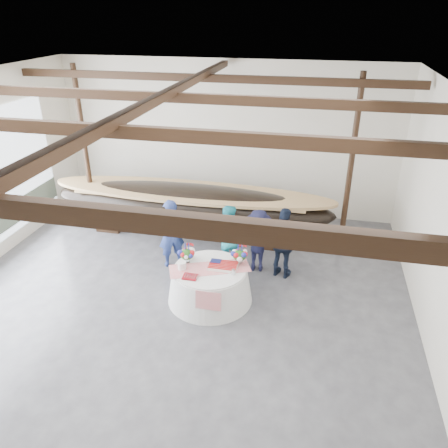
# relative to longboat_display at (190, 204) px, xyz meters

# --- Properties ---
(floor) EXTENTS (10.00, 12.00, 0.01)m
(floor) POSITION_rel_longboat_display_xyz_m (0.58, -4.06, -0.94)
(floor) COLOR #3D3D42
(floor) RESTS_ON ground
(wall_back) EXTENTS (10.00, 0.02, 4.50)m
(wall_back) POSITION_rel_longboat_display_xyz_m (0.58, 1.94, 1.31)
(wall_back) COLOR silver
(wall_back) RESTS_ON ground
(ceiling) EXTENTS (10.00, 12.00, 0.01)m
(ceiling) POSITION_rel_longboat_display_xyz_m (0.58, -4.06, 3.56)
(ceiling) COLOR white
(ceiling) RESTS_ON wall_back
(pavilion_structure) EXTENTS (9.80, 11.76, 4.50)m
(pavilion_structure) POSITION_rel_longboat_display_xyz_m (0.58, -3.34, 3.07)
(pavilion_structure) COLOR black
(pavilion_structure) RESTS_ON ground
(longboat_display) EXTENTS (7.82, 1.56, 1.47)m
(longboat_display) POSITION_rel_longboat_display_xyz_m (0.00, 0.00, 0.00)
(longboat_display) COLOR black
(longboat_display) RESTS_ON ground
(banquet_table) EXTENTS (1.83, 1.83, 0.79)m
(banquet_table) POSITION_rel_longboat_display_xyz_m (1.27, -2.83, -0.54)
(banquet_table) COLOR silver
(banquet_table) RESTS_ON ground
(tabletop_items) EXTENTS (1.78, 1.15, 0.40)m
(tabletop_items) POSITION_rel_longboat_display_xyz_m (1.27, -2.66, -0.00)
(tabletop_items) COLOR red
(tabletop_items) RESTS_ON banquet_table
(guest_woman_blue) EXTENTS (0.76, 0.70, 1.75)m
(guest_woman_blue) POSITION_rel_longboat_display_xyz_m (0.01, -1.64, -0.06)
(guest_woman_blue) COLOR navy
(guest_woman_blue) RESTS_ON ground
(guest_woman_teal) EXTENTS (0.93, 0.80, 1.65)m
(guest_woman_teal) POSITION_rel_longboat_display_xyz_m (1.36, -1.48, -0.11)
(guest_woman_teal) COLOR teal
(guest_woman_teal) RESTS_ON ground
(guest_man_left) EXTENTS (1.05, 0.65, 1.56)m
(guest_man_left) POSITION_rel_longboat_display_xyz_m (2.09, -1.39, -0.15)
(guest_man_left) COLOR black
(guest_man_left) RESTS_ON ground
(guest_man_right) EXTENTS (1.10, 0.70, 1.75)m
(guest_man_right) POSITION_rel_longboat_display_xyz_m (2.71, -1.56, -0.06)
(guest_man_right) COLOR black
(guest_man_right) RESTS_ON ground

